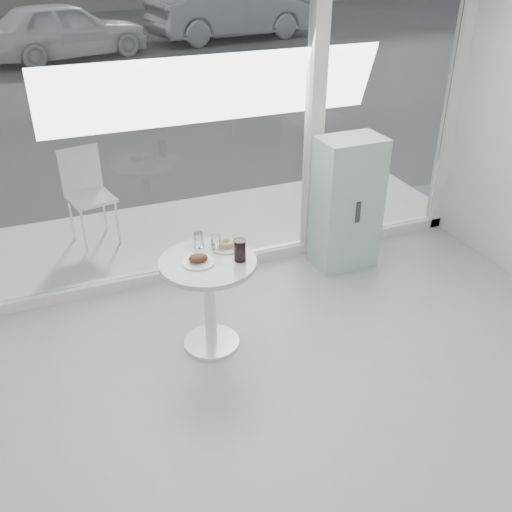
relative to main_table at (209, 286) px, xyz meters
name	(u,v)px	position (x,y,z in m)	size (l,w,h in m)	color
storefront	(229,89)	(0.57, 1.10, 1.16)	(5.00, 0.14, 3.00)	white
main_table	(209,286)	(0.00, 0.00, 0.00)	(0.72, 0.72, 0.77)	white
patio_deck	(201,229)	(0.50, 1.90, -0.53)	(5.60, 1.60, 0.05)	white
street	(74,47)	(0.50, 14.10, -0.55)	(40.00, 24.00, 0.00)	#323232
mint_cabinet	(347,204)	(1.60, 0.75, 0.09)	(0.59, 0.42, 1.27)	#9BC6B4
patio_chair	(87,190)	(-0.61, 2.09, 0.05)	(0.50, 0.50, 0.96)	white
car_white	(64,30)	(0.19, 12.41, 0.15)	(1.65, 4.10, 1.40)	white
car_silver	(231,11)	(5.06, 13.62, 0.26)	(1.71, 4.89, 1.61)	#9A9BA1
plate_fritter	(199,260)	(-0.07, -0.01, 0.25)	(0.23, 0.23, 0.07)	white
plate_donut	(226,245)	(0.19, 0.14, 0.24)	(0.24, 0.24, 0.06)	white
water_tumbler_a	(199,241)	(0.00, 0.22, 0.27)	(0.07, 0.07, 0.12)	white
water_tumbler_b	(216,243)	(0.11, 0.14, 0.28)	(0.08, 0.08, 0.13)	white
cola_glass	(240,250)	(0.22, -0.09, 0.30)	(0.09, 0.09, 0.17)	white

